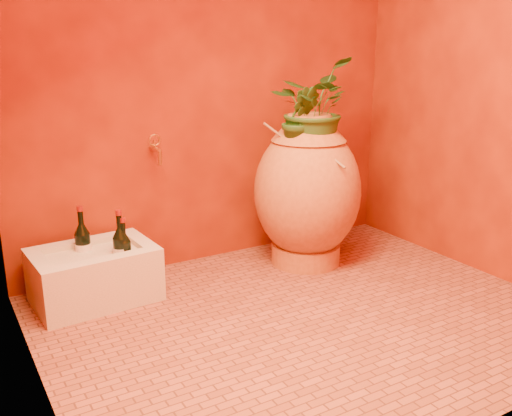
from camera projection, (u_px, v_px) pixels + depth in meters
floor at (307, 317)px, 2.85m from camera, size 2.50×2.50×0.00m
wall_back at (212, 54)px, 3.32m from camera, size 2.50×0.02×2.50m
wall_left at (7, 65)px, 1.88m from camera, size 0.02×2.00×2.50m
wall_right at (500, 55)px, 3.10m from camera, size 0.02×2.00×2.50m
amphora at (307, 191)px, 3.43m from camera, size 0.79×0.79×0.92m
stone_basin at (95, 276)px, 3.00m from camera, size 0.64×0.45×0.29m
wine_bottle_a at (121, 250)px, 2.97m from camera, size 0.08×0.08×0.34m
wine_bottle_b at (83, 246)px, 3.02m from camera, size 0.08×0.08×0.34m
wine_bottle_c at (125, 253)px, 2.97m from camera, size 0.07×0.07×0.29m
wall_tap at (156, 148)px, 3.19m from camera, size 0.07×0.15×0.16m
plant_main at (311, 107)px, 3.29m from camera, size 0.67×0.66×0.56m
plant_side at (300, 120)px, 3.21m from camera, size 0.27×0.25×0.38m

